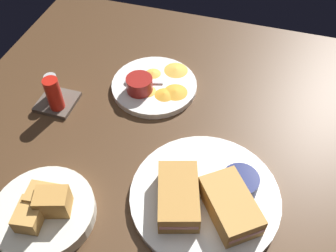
{
  "coord_description": "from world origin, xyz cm",
  "views": [
    {
      "loc": [
        -47.57,
        -13.58,
        66.17
      ],
      "look_at": [
        5.09,
        2.39,
        3.0
      ],
      "focal_mm": 39.96,
      "sensor_mm": 36.0,
      "label": 1
    }
  ],
  "objects_px": {
    "ramekin_dark_sauce": "(240,184)",
    "sandwich_half_near": "(178,196)",
    "plate_sandwich_main": "(205,196)",
    "condiment_caddy": "(55,95)",
    "bread_basket_rear": "(44,211)",
    "spoon_by_dark_ramekin": "(211,193)",
    "plate_chips_companion": "(154,86)",
    "sandwich_half_far": "(230,205)",
    "ramekin_light_gravy": "(139,84)",
    "spoon_by_gravy_ramekin": "(136,82)"
  },
  "relations": [
    {
      "from": "spoon_by_dark_ramekin",
      "to": "spoon_by_gravy_ramekin",
      "type": "xyz_separation_m",
      "value": [
        0.26,
        0.25,
        0.0
      ]
    },
    {
      "from": "plate_sandwich_main",
      "to": "ramekin_dark_sauce",
      "type": "distance_m",
      "value": 0.07
    },
    {
      "from": "ramekin_light_gravy",
      "to": "spoon_by_gravy_ramekin",
      "type": "height_order",
      "value": "ramekin_light_gravy"
    },
    {
      "from": "bread_basket_rear",
      "to": "sandwich_half_near",
      "type": "bearing_deg",
      "value": -68.21
    },
    {
      "from": "ramekin_light_gravy",
      "to": "condiment_caddy",
      "type": "height_order",
      "value": "condiment_caddy"
    },
    {
      "from": "sandwich_half_near",
      "to": "condiment_caddy",
      "type": "xyz_separation_m",
      "value": [
        0.18,
        0.36,
        -0.01
      ]
    },
    {
      "from": "sandwich_half_far",
      "to": "condiment_caddy",
      "type": "xyz_separation_m",
      "value": [
        0.18,
        0.46,
        -0.01
      ]
    },
    {
      "from": "spoon_by_dark_ramekin",
      "to": "sandwich_half_far",
      "type": "bearing_deg",
      "value": -123.29
    },
    {
      "from": "plate_sandwich_main",
      "to": "sandwich_half_near",
      "type": "distance_m",
      "value": 0.07
    },
    {
      "from": "plate_sandwich_main",
      "to": "condiment_caddy",
      "type": "relative_size",
      "value": 3.15
    },
    {
      "from": "plate_chips_companion",
      "to": "bread_basket_rear",
      "type": "relative_size",
      "value": 1.11
    },
    {
      "from": "ramekin_light_gravy",
      "to": "bread_basket_rear",
      "type": "distance_m",
      "value": 0.38
    },
    {
      "from": "spoon_by_dark_ramekin",
      "to": "bread_basket_rear",
      "type": "distance_m",
      "value": 0.32
    },
    {
      "from": "ramekin_dark_sauce",
      "to": "spoon_by_gravy_ramekin",
      "type": "xyz_separation_m",
      "value": [
        0.24,
        0.3,
        -0.02
      ]
    },
    {
      "from": "sandwich_half_far",
      "to": "spoon_by_dark_ramekin",
      "type": "distance_m",
      "value": 0.05
    },
    {
      "from": "sandwich_half_far",
      "to": "bread_basket_rear",
      "type": "bearing_deg",
      "value": 107.16
    },
    {
      "from": "plate_sandwich_main",
      "to": "bread_basket_rear",
      "type": "relative_size",
      "value": 1.54
    },
    {
      "from": "sandwich_half_far",
      "to": "spoon_by_dark_ramekin",
      "type": "xyz_separation_m",
      "value": [
        0.03,
        0.04,
        -0.02
      ]
    },
    {
      "from": "plate_sandwich_main",
      "to": "plate_chips_companion",
      "type": "relative_size",
      "value": 1.38
    },
    {
      "from": "spoon_by_dark_ramekin",
      "to": "plate_chips_companion",
      "type": "bearing_deg",
      "value": 37.16
    },
    {
      "from": "plate_sandwich_main",
      "to": "plate_chips_companion",
      "type": "xyz_separation_m",
      "value": [
        0.28,
        0.2,
        0.0
      ]
    },
    {
      "from": "plate_sandwich_main",
      "to": "ramekin_dark_sauce",
      "type": "xyz_separation_m",
      "value": [
        0.03,
        -0.06,
        0.03
      ]
    },
    {
      "from": "bread_basket_rear",
      "to": "condiment_caddy",
      "type": "xyz_separation_m",
      "value": [
        0.28,
        0.12,
        0.01
      ]
    },
    {
      "from": "plate_chips_companion",
      "to": "condiment_caddy",
      "type": "height_order",
      "value": "condiment_caddy"
    },
    {
      "from": "plate_sandwich_main",
      "to": "ramekin_dark_sauce",
      "type": "height_order",
      "value": "ramekin_dark_sauce"
    },
    {
      "from": "condiment_caddy",
      "to": "plate_sandwich_main",
      "type": "bearing_deg",
      "value": -110.42
    },
    {
      "from": "sandwich_half_near",
      "to": "sandwich_half_far",
      "type": "bearing_deg",
      "value": -84.89
    },
    {
      "from": "plate_sandwich_main",
      "to": "spoon_by_gravy_ramekin",
      "type": "bearing_deg",
      "value": 42.5
    },
    {
      "from": "spoon_by_dark_ramekin",
      "to": "plate_chips_companion",
      "type": "xyz_separation_m",
      "value": [
        0.27,
        0.21,
        -0.01
      ]
    },
    {
      "from": "sandwich_half_far",
      "to": "sandwich_half_near",
      "type": "bearing_deg",
      "value": 95.11
    },
    {
      "from": "plate_sandwich_main",
      "to": "sandwich_half_far",
      "type": "height_order",
      "value": "sandwich_half_far"
    },
    {
      "from": "sandwich_half_near",
      "to": "spoon_by_dark_ramekin",
      "type": "distance_m",
      "value": 0.07
    },
    {
      "from": "ramekin_light_gravy",
      "to": "bread_basket_rear",
      "type": "height_order",
      "value": "bread_basket_rear"
    },
    {
      "from": "ramekin_dark_sauce",
      "to": "ramekin_light_gravy",
      "type": "distance_m",
      "value": 0.36
    },
    {
      "from": "plate_chips_companion",
      "to": "condiment_caddy",
      "type": "bearing_deg",
      "value": 120.94
    },
    {
      "from": "plate_sandwich_main",
      "to": "condiment_caddy",
      "type": "height_order",
      "value": "condiment_caddy"
    },
    {
      "from": "plate_sandwich_main",
      "to": "sandwich_half_far",
      "type": "distance_m",
      "value": 0.07
    },
    {
      "from": "sandwich_half_far",
      "to": "ramekin_dark_sauce",
      "type": "relative_size",
      "value": 2.07
    },
    {
      "from": "sandwich_half_far",
      "to": "bread_basket_rear",
      "type": "distance_m",
      "value": 0.35
    },
    {
      "from": "plate_chips_companion",
      "to": "condiment_caddy",
      "type": "distance_m",
      "value": 0.25
    },
    {
      "from": "spoon_by_dark_ramekin",
      "to": "plate_chips_companion",
      "type": "distance_m",
      "value": 0.34
    },
    {
      "from": "spoon_by_gravy_ramekin",
      "to": "bread_basket_rear",
      "type": "distance_m",
      "value": 0.39
    },
    {
      "from": "spoon_by_gravy_ramekin",
      "to": "sandwich_half_far",
      "type": "bearing_deg",
      "value": -134.47
    },
    {
      "from": "plate_chips_companion",
      "to": "bread_basket_rear",
      "type": "bearing_deg",
      "value": 168.08
    },
    {
      "from": "ramekin_dark_sauce",
      "to": "sandwich_half_near",
      "type": "bearing_deg",
      "value": 120.23
    },
    {
      "from": "plate_sandwich_main",
      "to": "plate_chips_companion",
      "type": "bearing_deg",
      "value": 35.44
    },
    {
      "from": "plate_sandwich_main",
      "to": "condiment_caddy",
      "type": "distance_m",
      "value": 0.44
    },
    {
      "from": "plate_sandwich_main",
      "to": "sandwich_half_near",
      "type": "xyz_separation_m",
      "value": [
        -0.03,
        0.05,
        0.03
      ]
    },
    {
      "from": "ramekin_dark_sauce",
      "to": "spoon_by_dark_ramekin",
      "type": "relative_size",
      "value": 0.77
    },
    {
      "from": "condiment_caddy",
      "to": "plate_chips_companion",
      "type": "bearing_deg",
      "value": -59.06
    }
  ]
}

